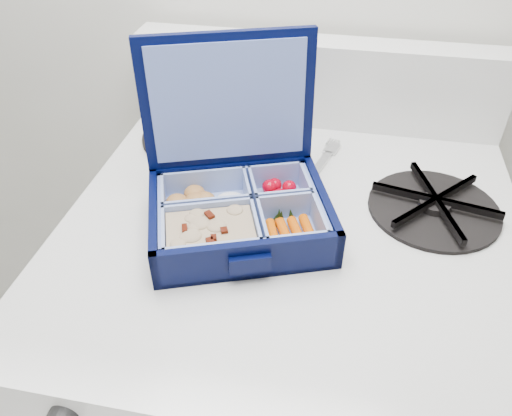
% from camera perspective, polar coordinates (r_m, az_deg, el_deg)
% --- Properties ---
extents(stove, '(0.57, 0.57, 0.86)m').
position_cam_1_polar(stove, '(0.96, 3.05, -20.99)').
color(stove, white).
rests_on(stove, floor).
extents(bento_box, '(0.25, 0.22, 0.05)m').
position_cam_1_polar(bento_box, '(0.59, -1.88, -0.84)').
color(bento_box, black).
rests_on(bento_box, stove).
extents(burner_grate, '(0.20, 0.20, 0.02)m').
position_cam_1_polar(burner_grate, '(0.67, 19.79, 0.54)').
color(burner_grate, black).
rests_on(burner_grate, stove).
extents(burner_grate_rear, '(0.23, 0.23, 0.02)m').
position_cam_1_polar(burner_grate_rear, '(0.79, -6.43, 8.64)').
color(burner_grate_rear, black).
rests_on(burner_grate_rear, stove).
extents(fork, '(0.07, 0.17, 0.01)m').
position_cam_1_polar(fork, '(0.70, 6.38, 3.59)').
color(fork, silver).
rests_on(fork, stove).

